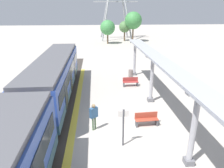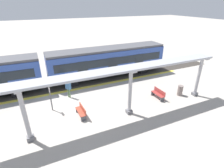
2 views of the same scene
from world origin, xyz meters
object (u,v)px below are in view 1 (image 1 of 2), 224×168
train_far_carriage (55,77)px  platform_info_sign (123,124)px  bench_near_end (130,82)px  canopy_pillar_third (152,79)px  trash_bin (131,74)px  bench_far_end (146,119)px  canopy_pillar_second (193,130)px  passenger_waiting_near_edge (94,114)px  canopy_pillar_fourth (135,58)px

train_far_carriage → platform_info_sign: bearing=-56.2°
train_far_carriage → bench_near_end: 7.19m
canopy_pillar_third → platform_info_sign: size_ratio=1.72×
canopy_pillar_third → trash_bin: 6.12m
bench_near_end → bench_far_end: same height
trash_bin → platform_info_sign: bearing=-101.7°
canopy_pillar_second → passenger_waiting_near_edge: bearing=142.9°
canopy_pillar_fourth → canopy_pillar_second: bearing=-90.0°
bench_far_end → trash_bin: trash_bin is taller
train_far_carriage → trash_bin: bearing=31.7°
bench_far_end → platform_info_sign: size_ratio=0.69×
train_far_carriage → canopy_pillar_fourth: (7.74, 5.70, 0.09)m
canopy_pillar_third → trash_bin: bearing=96.0°
train_far_carriage → canopy_pillar_third: size_ratio=3.60×
canopy_pillar_third → passenger_waiting_near_edge: (-4.57, -3.85, -0.83)m
canopy_pillar_fourth → passenger_waiting_near_edge: 12.00m
platform_info_sign → bench_near_end: bearing=78.0°
bench_near_end → canopy_pillar_second: bearing=-84.7°
canopy_pillar_fourth → bench_near_end: 3.97m
canopy_pillar_fourth → train_far_carriage: bearing=-143.6°
canopy_pillar_fourth → passenger_waiting_near_edge: size_ratio=2.17×
canopy_pillar_second → canopy_pillar_third: 7.31m
canopy_pillar_third → canopy_pillar_second: bearing=-90.0°
train_far_carriage → platform_info_sign: train_far_carriage is taller
canopy_pillar_fourth → bench_near_end: bearing=-106.1°
train_far_carriage → trash_bin: train_far_carriage is taller
canopy_pillar_second → bench_near_end: (-1.02, 10.99, -1.48)m
bench_near_end → trash_bin: 2.27m
canopy_pillar_second → passenger_waiting_near_edge: canopy_pillar_second is taller
train_far_carriage → passenger_waiting_near_edge: train_far_carriage is taller
bench_near_end → passenger_waiting_near_edge: 8.35m
canopy_pillar_second → bench_far_end: 4.19m
canopy_pillar_second → canopy_pillar_third: size_ratio=1.00×
bench_near_end → platform_info_sign: platform_info_sign is taller
canopy_pillar_third → canopy_pillar_fourth: same height
train_far_carriage → bench_near_end: (6.72, 2.16, -1.39)m
bench_near_end → platform_info_sign: 9.51m
trash_bin → passenger_waiting_near_edge: bearing=-112.0°
bench_far_end → passenger_waiting_near_edge: bearing=-175.5°
canopy_pillar_third → bench_far_end: canopy_pillar_third is taller
train_far_carriage → passenger_waiting_near_edge: size_ratio=7.80×
canopy_pillar_second → passenger_waiting_near_edge: 5.80m
bench_near_end → canopy_pillar_third: bearing=-74.5°
passenger_waiting_near_edge → canopy_pillar_fourth: bearing=67.5°
canopy_pillar_third → trash_bin: size_ratio=3.82×
canopy_pillar_third → train_far_carriage: bearing=168.9°
train_far_carriage → bench_far_end: (6.53, -5.10, -1.39)m
canopy_pillar_third → bench_near_end: size_ratio=2.51×
trash_bin → passenger_waiting_near_edge: 10.55m
train_far_carriage → platform_info_sign: size_ratio=6.20×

